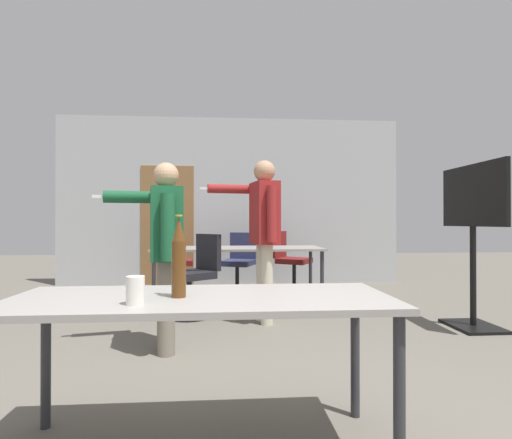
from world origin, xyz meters
The scene contains 12 objects.
back_wall centered at (-0.03, 5.53, 1.44)m, with size 5.95×0.12×2.90m.
conference_table_near centered at (-0.20, 0.38, 0.66)m, with size 1.78×0.69×0.73m.
conference_table_far centered at (0.08, 3.97, 0.67)m, with size 2.28×0.83×0.73m.
tv_screen centered at (2.43, 2.39, 1.03)m, with size 0.44×1.04×1.67m.
person_near_casual centered at (0.31, 2.76, 1.06)m, with size 0.86×0.61×1.74m.
person_center_tall centered at (-0.60, 1.87, 0.94)m, with size 0.82×0.65×1.57m.
office_chair_side_rolled centered at (0.11, 4.73, 0.42)m, with size 0.62×0.65×0.91m.
office_chair_far_left centered at (-0.92, 4.82, 0.42)m, with size 0.56×0.52×0.90m.
office_chair_mid_tucked centered at (-0.45, 3.12, 0.44)m, with size 0.69×0.67×0.94m.
office_chair_far_right centered at (0.92, 4.76, 0.43)m, with size 0.68×0.66×0.93m.
beer_bottle centered at (-0.31, 0.37, 0.91)m, with size 0.07×0.07×0.38m.
drink_cup centered at (-0.47, 0.22, 0.79)m, with size 0.08×0.08×0.12m.
Camera 1 is at (-0.09, -1.50, 1.08)m, focal length 28.00 mm.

